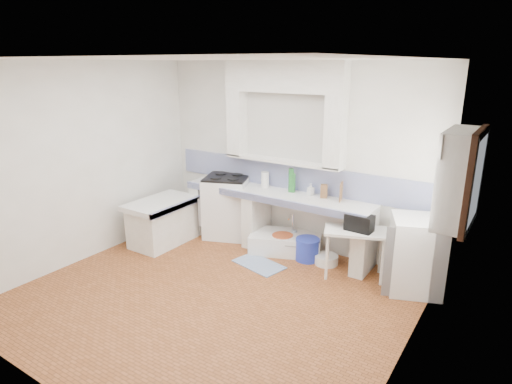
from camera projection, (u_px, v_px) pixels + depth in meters
The scene contains 36 objects.
floor at pixel (211, 297), 5.29m from camera, with size 4.50×4.50×0.00m, color brown.
ceiling at pixel (203, 59), 4.48m from camera, with size 4.50×4.50×0.00m, color white.
wall_back at pixel (292, 157), 6.48m from camera, with size 4.50×4.50×0.00m, color white.
wall_front at pixel (40, 249), 3.28m from camera, with size 4.50×4.50×0.00m, color white.
wall_left at pixel (84, 163), 6.06m from camera, with size 4.50×4.50×0.00m, color white.
wall_right at pixel (411, 228), 3.70m from camera, with size 4.50×4.50×0.00m, color white.
alcove_mass at pixel (284, 76), 6.10m from camera, with size 1.90×0.25×0.45m, color white.
window_frame at pixel (460, 178), 4.51m from camera, with size 0.35×0.86×1.06m, color #351C11.
lace_valance at pixel (450, 141), 4.48m from camera, with size 0.01×0.84×0.24m, color white.
counter_slab at pixel (276, 195), 6.45m from camera, with size 3.00×0.60×0.08m, color white.
counter_lip at pixel (266, 200), 6.23m from camera, with size 3.00×0.04×0.10m, color navy.
counter_pier_left at pixel (205, 207), 7.32m from camera, with size 0.20×0.55×0.82m, color white.
counter_pier_mid at pixel (257, 219), 6.77m from camera, with size 0.20×0.55×0.82m, color white.
counter_pier_right at pixel (364, 243), 5.85m from camera, with size 0.20×0.55×0.82m, color white.
peninsula_top at pixel (161, 203), 6.71m from camera, with size 0.70×1.10×0.08m, color white.
peninsula_base at pixel (163, 224), 6.81m from camera, with size 0.60×1.00×0.62m, color white.
peninsula_lip at pixel (177, 207), 6.54m from camera, with size 0.04×1.10×0.10m, color navy.
backsplash at pixel (291, 176), 6.56m from camera, with size 4.27×0.03×0.40m, color navy.
stove at pixel (227, 207), 7.07m from camera, with size 0.69×0.67×0.98m, color white.
sink at pixel (286, 243), 6.55m from camera, with size 1.06×0.57×0.25m, color white.
side_table at pixel (354, 253), 5.72m from camera, with size 0.80×0.45×0.04m, color white.
fridge at pixel (416, 255), 5.34m from camera, with size 0.62×0.62×0.95m, color white.
bucket_red at pixel (272, 242), 6.59m from camera, with size 0.29×0.29×0.27m, color #B23519.
bucket_orange at pixel (282, 244), 6.48m from camera, with size 0.32×0.32×0.29m, color #C14F25.
bucket_blue at pixel (307, 249), 6.26m from camera, with size 0.35×0.35×0.33m, color blue.
basin_white at pixel (326, 260), 6.15m from camera, with size 0.33×0.33×0.13m, color white.
water_bottle_a at pixel (287, 238), 6.72m from camera, with size 0.08×0.08×0.28m, color silver.
water_bottle_b at pixel (294, 240), 6.60m from camera, with size 0.08×0.08×0.31m, color silver.
black_bag at pixel (359, 223), 5.57m from camera, with size 0.35×0.20×0.22m, color black.
green_bottle_a at pixel (291, 180), 6.42m from camera, with size 0.08×0.08×0.36m, color #216729.
green_bottle_b at pixel (293, 183), 6.41m from camera, with size 0.06×0.06×0.29m, color #216729.
knife_block at pixel (324, 191), 6.16m from camera, with size 0.10×0.08×0.20m, color brown.
cutting_board at pixel (341, 192), 6.01m from camera, with size 0.02×0.19×0.27m, color brown.
paper_towel at pixel (265, 180), 6.68m from camera, with size 0.12×0.12×0.24m, color white.
soap_bottle at pixel (311, 189), 6.27m from camera, with size 0.08×0.08×0.18m, color white.
rug at pixel (259, 264), 6.14m from camera, with size 0.72×0.41×0.01m, color navy.
Camera 1 is at (3.03, -3.62, 2.76)m, focal length 30.23 mm.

